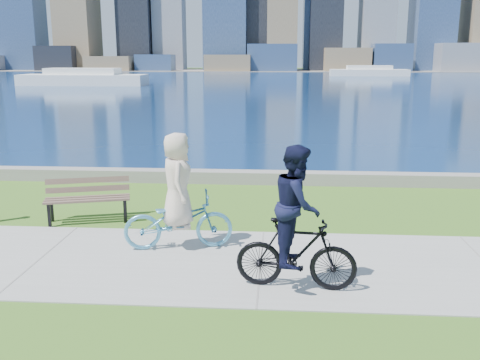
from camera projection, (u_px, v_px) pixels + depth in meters
The scene contains 10 objects.
ground at pixel (261, 265), 9.46m from camera, with size 320.00×320.00×0.00m, color #376119.
concrete_path at pixel (261, 264), 9.46m from camera, with size 80.00×3.50×0.02m, color #989793.
seawall at pixel (268, 177), 15.45m from camera, with size 90.00×0.50×0.35m, color gray.
bay_water at pixel (278, 81), 79.40m from camera, with size 320.00×131.00×0.01m, color navy.
far_shore at pixel (279, 70), 135.72m from camera, with size 320.00×30.00×0.12m, color slate.
ferry_near at pixel (83, 78), 66.56m from camera, with size 15.58×4.45×2.11m.
ferry_far at pixel (369, 72), 97.24m from camera, with size 13.96×3.99×1.89m.
park_bench at pixel (88, 196), 11.86m from camera, with size 1.93×1.10×0.94m.
cyclist_woman at pixel (178, 206), 10.05m from camera, with size 1.11×2.16×2.22m.
cyclist_man at pixel (297, 230), 8.26m from camera, with size 0.79×1.94×2.30m.
Camera 1 is at (0.28, -8.88, 3.61)m, focal length 40.00 mm.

